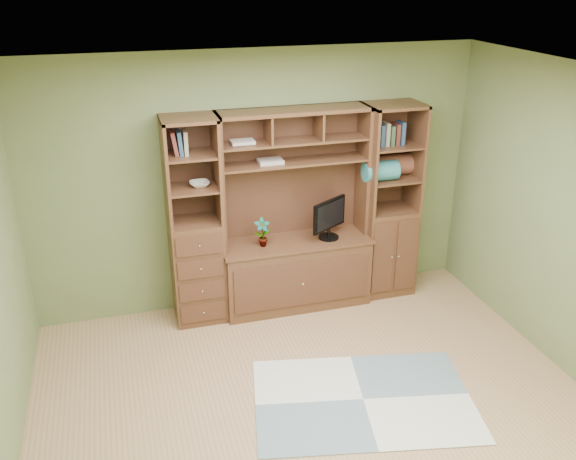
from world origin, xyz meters
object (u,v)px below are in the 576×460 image
object	(u,v)px
left_tower	(195,223)
right_tower	(389,202)
monitor	(329,212)
center_hutch	(296,214)

from	to	relation	value
left_tower	right_tower	bearing A→B (deg)	0.00
left_tower	monitor	distance (m)	1.34
right_tower	monitor	size ratio (longest dim) A/B	3.59
monitor	left_tower	bearing A→B (deg)	145.34
right_tower	monitor	bearing A→B (deg)	-173.76
center_hutch	monitor	world-z (taller)	center_hutch
center_hutch	right_tower	world-z (taller)	same
center_hutch	monitor	distance (m)	0.34
center_hutch	right_tower	distance (m)	1.03
left_tower	monitor	xyz separation A→B (m)	(1.34, -0.07, -0.01)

